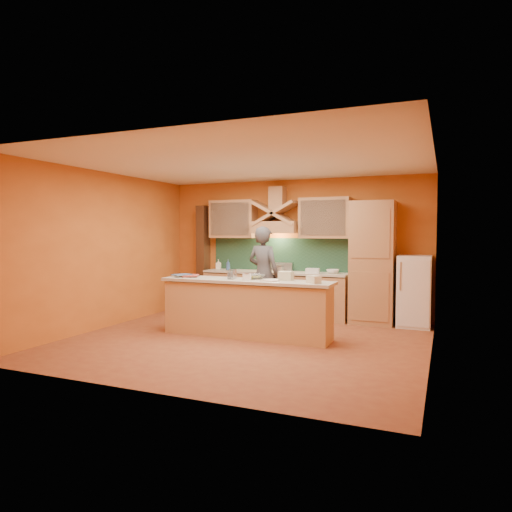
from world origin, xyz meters
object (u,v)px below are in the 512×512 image
at_px(fridge, 414,291).
at_px(mixing_bowl, 255,277).
at_px(person, 264,274).
at_px(kitchen_scale, 247,277).
at_px(stove, 275,294).

xyz_separation_m(fridge, mixing_bowl, (-2.40, -1.75, 0.33)).
xyz_separation_m(person, kitchen_scale, (0.26, -1.39, 0.08)).
height_order(person, mixing_bowl, person).
bearing_deg(person, fridge, -154.63).
height_order(stove, mixing_bowl, mixing_bowl).
relative_size(kitchen_scale, mixing_bowl, 0.41).
xyz_separation_m(person, mixing_bowl, (0.30, -1.14, 0.07)).
xyz_separation_m(fridge, kitchen_scale, (-2.44, -2.00, 0.35)).
bearing_deg(stove, fridge, 0.00).
bearing_deg(mixing_bowl, person, 104.94).
height_order(fridge, person, person).
distance_m(kitchen_scale, mixing_bowl, 0.25).
distance_m(fridge, mixing_bowl, 2.99).
xyz_separation_m(fridge, person, (-2.71, -0.61, 0.27)).
xyz_separation_m(stove, mixing_bowl, (0.30, -1.75, 0.53)).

